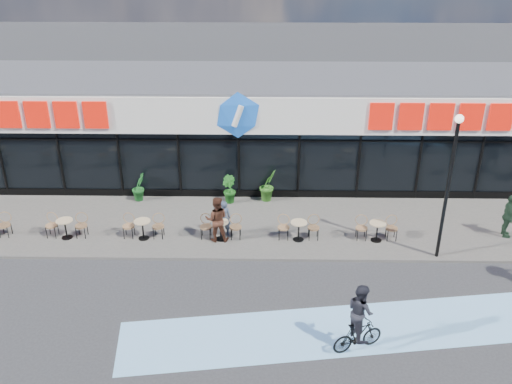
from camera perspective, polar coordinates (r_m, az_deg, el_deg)
ground at (r=17.33m, az=-2.81°, el=-10.83°), size 120.00×120.00×0.00m
sidewalk at (r=21.10m, az=-2.06°, el=-3.51°), size 44.00×5.00×0.10m
bike_lane at (r=16.37m, az=11.39°, el=-13.86°), size 14.17×4.13×0.01m
building at (r=25.18m, az=-1.52°, el=7.06°), size 30.60×6.57×4.75m
lamp_post at (r=18.73m, az=19.72°, el=1.59°), size 0.28×0.28×5.13m
bistro_set_2 at (r=21.19m, az=-19.35°, el=-3.36°), size 1.54×0.62×0.90m
bistro_set_3 at (r=20.39m, az=-11.78°, el=-3.56°), size 1.54×0.62×0.90m
bistro_set_4 at (r=19.96m, az=-3.73°, el=-3.69°), size 1.54×0.62×0.90m
bistro_set_5 at (r=19.93m, az=4.50°, el=-3.76°), size 1.54×0.62×0.90m
bistro_set_6 at (r=20.32m, az=12.59°, el=-3.75°), size 1.54×0.62×0.90m
potted_plant_left at (r=23.28m, az=-12.24°, el=0.52°), size 0.69×0.77×1.16m
potted_plant_mid at (r=22.58m, az=-2.89°, el=0.28°), size 0.79×0.81×1.15m
potted_plant_right at (r=22.71m, az=1.27°, el=0.72°), size 0.95×0.94×1.34m
patron_left at (r=20.02m, az=-3.41°, el=-2.77°), size 0.58×0.45×1.41m
patron_right at (r=19.63m, az=-4.17°, el=-2.87°), size 0.88×0.70×1.73m
pedestrian_b at (r=21.90m, az=25.03°, el=-2.31°), size 0.59×1.04×1.68m
cyclist_a at (r=15.07m, az=10.82°, el=-13.24°), size 1.54×0.97×2.08m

